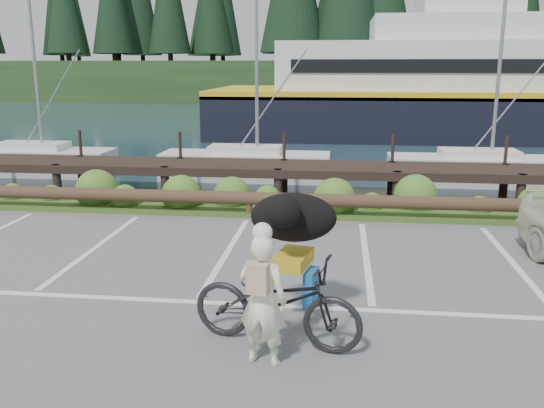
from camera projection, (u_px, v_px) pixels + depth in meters
The scene contains 7 objects.
ground at pixel (203, 292), 8.99m from camera, with size 72.00×72.00×0.00m, color #575759.
harbor_backdrop at pixel (330, 89), 84.69m from camera, with size 170.00×160.00×30.00m.
vegetation_strip at pixel (253, 208), 14.09m from camera, with size 34.00×1.60×0.10m, color #3D5B21.
log_rail at pixel (249, 217), 13.43m from camera, with size 32.00×0.30×0.60m, color #443021, non-canonical shape.
bicycle at pixel (277, 301), 7.19m from camera, with size 0.77×2.20×1.16m, color black.
cyclist at pixel (263, 300), 6.67m from camera, with size 0.58×0.38×1.60m, color white.
dog at pixel (293, 217), 7.63m from camera, with size 1.15×0.56×0.66m, color black.
Camera 1 is at (2.05, -8.23, 3.45)m, focal length 38.00 mm.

